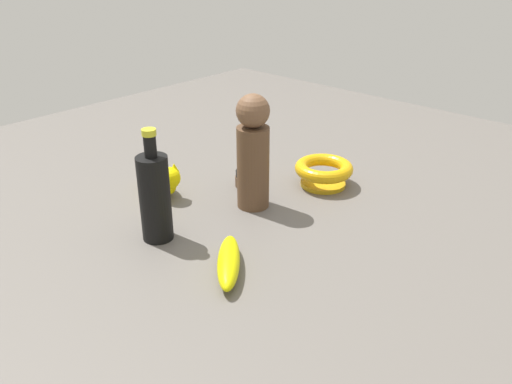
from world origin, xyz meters
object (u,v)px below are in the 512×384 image
(banana, at_px, (229,262))
(nail_polish_jar, at_px, (245,178))
(bottle_tall, at_px, (155,196))
(bowl, at_px, (324,171))
(person_figure_adult, at_px, (253,152))
(cat_figurine, at_px, (162,180))

(banana, xyz_separation_m, nail_polish_jar, (0.29, 0.23, -0.00))
(banana, xyz_separation_m, bottle_tall, (-0.01, 0.19, 0.07))
(bowl, xyz_separation_m, banana, (-0.42, -0.09, -0.02))
(person_figure_adult, relative_size, bottle_tall, 1.12)
(banana, relative_size, bottle_tall, 0.74)
(bottle_tall, relative_size, nail_polish_jar, 5.00)
(person_figure_adult, xyz_separation_m, banana, (-0.22, -0.15, -0.11))
(person_figure_adult, height_order, nail_polish_jar, person_figure_adult)
(cat_figurine, distance_m, nail_polish_jar, 0.20)
(bowl, relative_size, nail_polish_jar, 3.04)
(cat_figurine, distance_m, person_figure_adult, 0.24)
(cat_figurine, bearing_deg, bowl, -40.25)
(person_figure_adult, bearing_deg, cat_figurine, 117.18)
(cat_figurine, relative_size, banana, 0.91)
(bottle_tall, bearing_deg, nail_polish_jar, 7.87)
(bottle_tall, height_order, nail_polish_jar, bottle_tall)
(bowl, xyz_separation_m, nail_polish_jar, (-0.13, 0.14, -0.02))
(bowl, height_order, person_figure_adult, person_figure_adult)
(bottle_tall, distance_m, nail_polish_jar, 0.31)
(bowl, height_order, nail_polish_jar, bowl)
(person_figure_adult, bearing_deg, nail_polish_jar, 54.07)
(person_figure_adult, xyz_separation_m, nail_polish_jar, (0.06, 0.09, -0.11))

